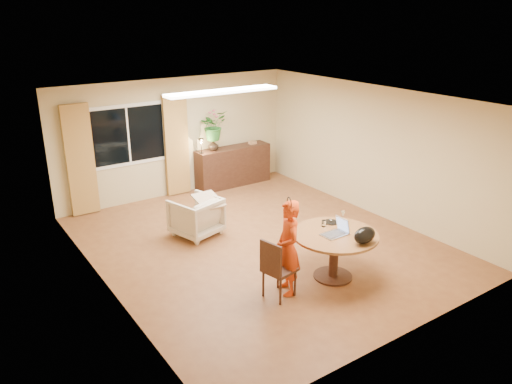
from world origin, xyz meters
TOP-DOWN VIEW (x-y plane):
  - floor at (0.00, 0.00)m, footprint 6.50×6.50m
  - ceiling at (0.00, 0.00)m, footprint 6.50×6.50m
  - wall_back at (0.00, 3.25)m, footprint 5.50×0.00m
  - wall_left at (-2.75, 0.00)m, footprint 0.00×6.50m
  - wall_right at (2.75, 0.00)m, footprint 0.00×6.50m
  - window at (-1.10, 3.23)m, footprint 1.70×0.03m
  - curtain_left at (-2.15, 3.15)m, footprint 0.55×0.08m
  - curtain_right at (-0.05, 3.15)m, footprint 0.55×0.08m
  - ceiling_panel at (0.00, 1.20)m, footprint 2.20×0.35m
  - dining_table at (0.27, -1.62)m, footprint 1.32×1.32m
  - dining_chair at (-0.76, -1.59)m, footprint 0.52×0.49m
  - child at (-0.59, -1.55)m, footprint 0.61×0.49m
  - laptop at (0.21, -1.65)m, footprint 0.40×0.27m
  - tumbler at (0.30, -1.32)m, footprint 0.08×0.08m
  - wine_glass at (0.65, -1.39)m, footprint 0.08×0.08m
  - pot_lid at (0.49, -1.28)m, footprint 0.25×0.25m
  - handbag at (0.39, -2.11)m, footprint 0.41×0.28m
  - armchair at (-0.75, 0.99)m, footprint 0.97×0.99m
  - throw at (-0.53, 0.89)m, footprint 0.47×0.57m
  - sideboard at (1.31, 3.01)m, footprint 1.85×0.45m
  - vase at (0.79, 3.01)m, footprint 0.28×0.28m
  - bouquet at (0.81, 3.01)m, footprint 0.71×0.66m
  - book_stack at (1.87, 3.01)m, footprint 0.22×0.19m
  - desk_lamp at (0.46, 2.96)m, footprint 0.18×0.18m

SIDE VIEW (x-z plane):
  - floor at x=0.00m, z-range 0.00..0.00m
  - armchair at x=-0.75m, z-range 0.00..0.73m
  - sideboard at x=1.31m, z-range 0.00..0.92m
  - dining_chair at x=-0.76m, z-range 0.00..0.93m
  - dining_table at x=0.27m, z-range 0.22..0.97m
  - child at x=-0.59m, z-range 0.00..1.44m
  - throw at x=-0.53m, z-range 0.73..0.76m
  - pot_lid at x=0.49m, z-range 0.75..0.79m
  - tumbler at x=0.30m, z-range 0.75..0.85m
  - wine_glass at x=0.65m, z-range 0.75..0.96m
  - handbag at x=0.39m, z-range 0.75..1.00m
  - laptop at x=0.21m, z-range 0.75..1.01m
  - book_stack at x=1.87m, z-range 0.92..1.00m
  - vase at x=0.79m, z-range 0.92..1.17m
  - desk_lamp at x=0.46m, z-range 0.92..1.28m
  - curtain_left at x=-2.15m, z-range 0.02..2.27m
  - curtain_right at x=-0.05m, z-range 0.02..2.27m
  - wall_back at x=0.00m, z-range -1.45..4.05m
  - wall_left at x=-2.75m, z-range -1.95..4.55m
  - wall_right at x=2.75m, z-range -1.95..4.55m
  - window at x=-1.10m, z-range 0.85..2.15m
  - bouquet at x=0.81m, z-range 1.17..1.83m
  - ceiling_panel at x=0.00m, z-range 2.54..2.59m
  - ceiling at x=0.00m, z-range 2.60..2.60m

